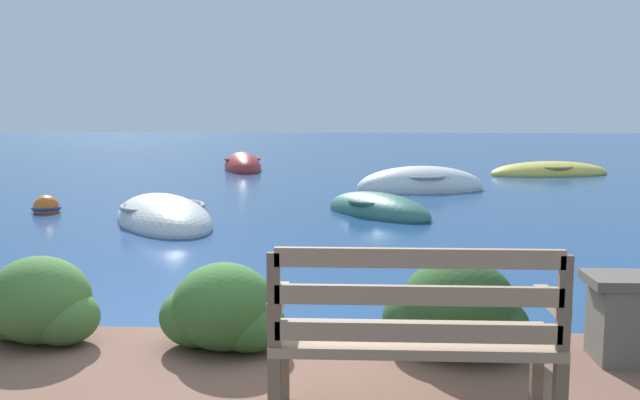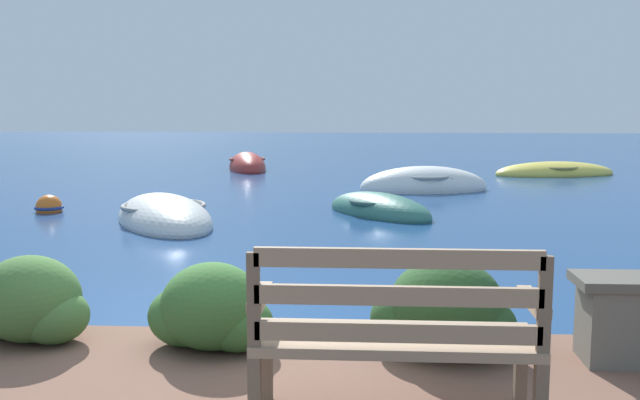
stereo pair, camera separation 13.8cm
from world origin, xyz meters
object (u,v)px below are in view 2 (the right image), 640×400
Objects in this scene: park_bench at (395,331)px; mooring_buoy at (49,208)px; rowboat_far at (424,187)px; rowboat_outer at (555,173)px; rowboat_mid at (379,211)px; rowboat_distant at (247,167)px; rowboat_nearest at (164,219)px.

mooring_buoy is at bearing 122.65° from park_bench.
rowboat_outer is (3.60, 3.51, -0.02)m from rowboat_far.
rowboat_far is 6.07× the size of mooring_buoy.
park_bench reaches higher than rowboat_mid.
rowboat_distant reaches higher than mooring_buoy.
rowboat_far reaches higher than rowboat_distant.
park_bench is 0.58× the size of rowboat_mid.
rowboat_nearest is 8.82m from rowboat_distant.
rowboat_far is at bearing 32.43° from rowboat_outer.
rowboat_far is at bearing -149.99° from rowboat_distant.
rowboat_distant is (-8.04, 0.97, 0.02)m from rowboat_outer.
mooring_buoy is at bearing 22.32° from rowboat_outer.
rowboat_distant is at bearing 165.72° from rowboat_mid.
park_bench is 0.51× the size of rowboat_distant.
rowboat_outer is at bearing -111.60° from rowboat_distant.
rowboat_distant is (-4.44, 4.48, -0.01)m from rowboat_far.
rowboat_outer is 12.23m from mooring_buoy.
rowboat_outer is at bearing 106.40° from rowboat_nearest.
rowboat_nearest is 3.45m from rowboat_mid.
rowboat_distant is at bearing -18.69° from rowboat_outer.
rowboat_mid is at bearing 79.80° from rowboat_nearest.
rowboat_far reaches higher than rowboat_outer.
park_bench is at bearing -56.43° from mooring_buoy.
rowboat_nearest is 1.08× the size of rowboat_far.
rowboat_far is (1.00, 3.26, 0.02)m from rowboat_mid.
park_bench reaches higher than rowboat_outer.
park_bench is 11.57m from rowboat_far.
rowboat_mid is at bearing 43.93° from rowboat_outer.
rowboat_nearest is 0.94× the size of rowboat_outer.
park_bench is at bearing -39.03° from rowboat_mid.
rowboat_far is 0.87× the size of rowboat_outer.
mooring_buoy is at bearing -127.24° from rowboat_mid.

